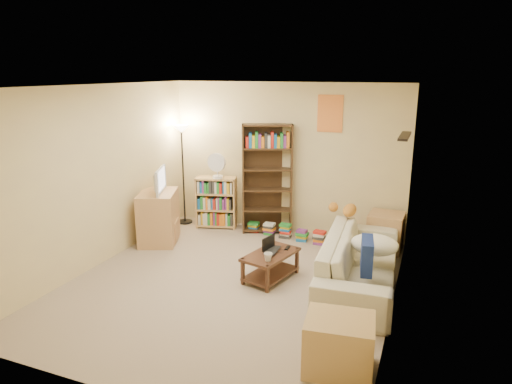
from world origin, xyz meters
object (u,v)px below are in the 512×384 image
(tabby_cat, at_px, (347,210))
(short_bookshelf, at_px, (216,202))
(sofa, at_px, (360,262))
(mug, at_px, (268,257))
(desk_fan, at_px, (217,165))
(coffee_table, at_px, (271,263))
(floor_lamp, at_px, (182,145))
(tall_bookshelf, at_px, (267,176))
(television, at_px, (156,180))
(side_table, at_px, (385,232))
(tv_stand, at_px, (159,217))
(laptop, at_px, (276,251))
(end_cabinet, at_px, (339,344))

(tabby_cat, distance_m, short_bookshelf, 2.45)
(sofa, bearing_deg, mug, 109.86)
(sofa, height_order, short_bookshelf, short_bookshelf)
(desk_fan, bearing_deg, coffee_table, -45.44)
(short_bookshelf, xyz_separation_m, floor_lamp, (-0.64, -0.00, 0.97))
(tall_bookshelf, bearing_deg, television, -164.12)
(desk_fan, xyz_separation_m, side_table, (2.83, 0.03, -0.84))
(sofa, xyz_separation_m, television, (-3.25, 0.41, 0.69))
(tv_stand, height_order, television, television)
(short_bookshelf, distance_m, floor_lamp, 1.16)
(mug, bearing_deg, tabby_cat, 60.91)
(tabby_cat, bearing_deg, mug, -119.09)
(tabby_cat, xyz_separation_m, desk_fan, (-2.32, 0.51, 0.38))
(mug, bearing_deg, desk_fan, 131.34)
(mug, distance_m, tv_stand, 2.35)
(desk_fan, bearing_deg, side_table, 0.58)
(mug, distance_m, floor_lamp, 3.10)
(laptop, bearing_deg, mug, 178.73)
(laptop, height_order, floor_lamp, floor_lamp)
(desk_fan, bearing_deg, end_cabinet, -48.52)
(laptop, height_order, tall_bookshelf, tall_bookshelf)
(floor_lamp, bearing_deg, tabby_cat, -10.36)
(laptop, bearing_deg, floor_lamp, 54.38)
(short_bookshelf, distance_m, side_table, 2.88)
(television, relative_size, short_bookshelf, 0.74)
(coffee_table, distance_m, end_cabinet, 1.98)
(tall_bookshelf, height_order, end_cabinet, tall_bookshelf)
(coffee_table, height_order, television, television)
(coffee_table, relative_size, tall_bookshelf, 0.49)
(tabby_cat, xyz_separation_m, tall_bookshelf, (-1.46, 0.66, 0.23))
(television, bearing_deg, tabby_cat, -103.49)
(desk_fan, xyz_separation_m, floor_lamp, (-0.69, 0.04, 0.29))
(coffee_table, height_order, floor_lamp, floor_lamp)
(tall_bookshelf, bearing_deg, mug, -90.55)
(laptop, distance_m, desk_fan, 2.32)
(mug, height_order, tv_stand, tv_stand)
(tall_bookshelf, xyz_separation_m, side_table, (1.97, -0.12, -0.68))
(sofa, relative_size, mug, 17.70)
(television, bearing_deg, side_table, -96.17)
(sofa, distance_m, side_table, 1.38)
(television, distance_m, tall_bookshelf, 1.81)
(mug, height_order, desk_fan, desk_fan)
(tv_stand, bearing_deg, floor_lamp, 73.90)
(laptop, bearing_deg, sofa, -82.20)
(sofa, distance_m, mug, 1.17)
(end_cabinet, bearing_deg, short_bookshelf, 131.58)
(short_bookshelf, bearing_deg, side_table, -15.57)
(floor_lamp, bearing_deg, tv_stand, -84.18)
(tv_stand, height_order, end_cabinet, tv_stand)
(television, height_order, end_cabinet, television)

